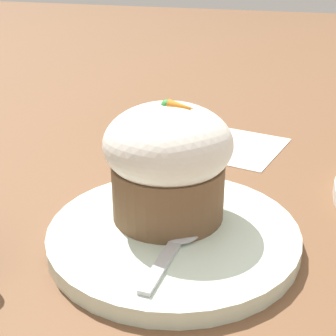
% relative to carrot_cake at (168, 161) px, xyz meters
% --- Properties ---
extents(ground_plane, '(4.00, 4.00, 0.00)m').
position_rel_carrot_cake_xyz_m(ground_plane, '(0.01, -0.02, -0.07)').
color(ground_plane, brown).
extents(dessert_plate, '(0.22, 0.22, 0.01)m').
position_rel_carrot_cake_xyz_m(dessert_plate, '(0.01, -0.02, -0.06)').
color(dessert_plate, silver).
rests_on(dessert_plate, ground_plane).
extents(carrot_cake, '(0.11, 0.11, 0.11)m').
position_rel_carrot_cake_xyz_m(carrot_cake, '(0.00, 0.00, 0.00)').
color(carrot_cake, brown).
rests_on(carrot_cake, dessert_plate).
extents(spoon, '(0.03, 0.10, 0.01)m').
position_rel_carrot_cake_xyz_m(spoon, '(0.02, -0.04, -0.05)').
color(spoon, '#B7B7BC').
rests_on(spoon, dessert_plate).
extents(paper_napkin, '(0.16, 0.14, 0.00)m').
position_rel_carrot_cake_xyz_m(paper_napkin, '(-0.01, 0.22, -0.07)').
color(paper_napkin, white).
rests_on(paper_napkin, ground_plane).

